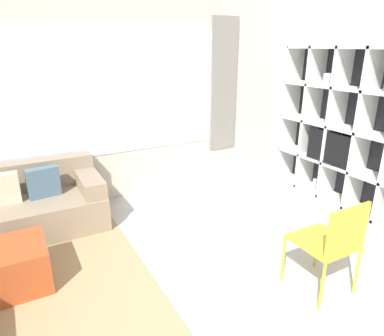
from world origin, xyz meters
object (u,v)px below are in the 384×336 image
at_px(couch_main, 19,210).
at_px(folding_chair, 332,240).
at_px(shelving_unit, 350,129).
at_px(ottoman, 5,270).

bearing_deg(couch_main, folding_chair, -46.58).
xyz_separation_m(shelving_unit, folding_chair, (-1.67, -1.22, -0.48)).
relative_size(couch_main, folding_chair, 2.08).
bearing_deg(ottoman, shelving_unit, -1.76).
relative_size(couch_main, ottoman, 2.57).
bearing_deg(folding_chair, shelving_unit, -143.78).
height_order(shelving_unit, couch_main, shelving_unit).
bearing_deg(ottoman, couch_main, 79.77).
bearing_deg(ottoman, folding_chair, -29.31).
bearing_deg(folding_chair, ottoman, -29.31).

